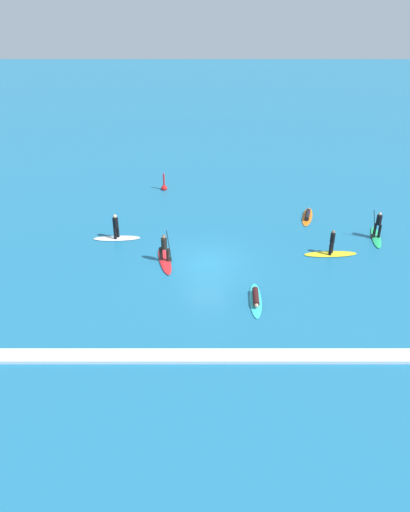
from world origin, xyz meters
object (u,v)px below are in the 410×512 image
surfer_on_red_board (163,255)px  surfer_on_yellow_board (329,249)px  surfer_on_green_board (375,231)px  surfer_on_white_board (114,232)px  surfer_on_orange_board (305,215)px  surfer_on_teal_board (254,299)px  marker_buoy (162,187)px

surfer_on_red_board → surfer_on_yellow_board: 10.17m
surfer_on_green_board → surfer_on_white_board: 16.78m
surfer_on_orange_board → surfer_on_teal_board: bearing=170.4°
surfer_on_white_board → surfer_on_orange_board: bearing=-169.3°
surfer_on_red_board → surfer_on_yellow_board: (10.14, 0.80, -0.08)m
surfer_on_white_board → surfer_on_teal_board: size_ratio=0.94×
marker_buoy → surfer_on_green_board: bearing=-28.3°
surfer_on_red_board → surfer_on_teal_board: size_ratio=1.03×
surfer_on_orange_board → marker_buoy: marker_buoy is taller
surfer_on_orange_board → surfer_on_green_board: bearing=-112.4°
surfer_on_green_board → surfer_on_yellow_board: 3.98m
surfer_on_red_board → surfer_on_green_board: (13.51, 2.92, 0.05)m
surfer_on_orange_board → surfer_on_yellow_board: 5.11m
surfer_on_green_board → marker_buoy: (-14.22, 7.66, -0.28)m
surfer_on_yellow_board → surfer_on_teal_board: 6.99m
surfer_on_red_board → marker_buoy: (-0.72, 10.58, -0.23)m
surfer_on_teal_board → surfer_on_green_board: bearing=131.8°
surfer_on_white_board → marker_buoy: size_ratio=2.15×
marker_buoy → surfer_on_white_board: bearing=-108.2°
surfer_on_orange_board → surfer_on_white_board: (-12.82, -3.06, 0.37)m
surfer_on_orange_board → surfer_on_green_board: surfer_on_green_board is taller
surfer_on_red_board → surfer_on_teal_board: (5.15, -4.09, -0.29)m
surfer_on_green_board → surfer_on_teal_board: 10.91m
surfer_on_yellow_board → surfer_on_white_board: bearing=-11.3°
surfer_on_red_board → marker_buoy: 10.60m
surfer_on_orange_board → surfer_on_green_board: 4.95m
surfer_on_red_board → surfer_on_green_board: surfer_on_red_board is taller
surfer_on_orange_board → marker_buoy: 11.29m
surfer_on_teal_board → surfer_on_white_board: bearing=-127.4°
surfer_on_green_board → surfer_on_orange_board: bearing=-118.4°
surfer_on_white_board → marker_buoy: surfer_on_white_board is taller
surfer_on_orange_board → surfer_on_green_board: size_ratio=1.00×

